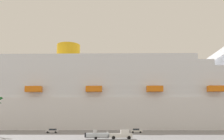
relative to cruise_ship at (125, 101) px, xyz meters
The scene contains 6 objects.
ground_plane 42.06m from the cruise_ship, 89.25° to the right, with size 600.00×600.00×0.00m, color gray.
cruise_ship is the anchor object (origin of this frame).
pickup_truck 82.34m from the cruise_ship, 87.66° to the right, with size 5.83×2.93×2.20m.
small_boat_on_trailer 83.09m from the cruise_ship, 91.41° to the right, with size 7.34×2.81×2.15m.
parked_car_white_van 49.98m from the cruise_ship, 82.15° to the right, with size 4.31×2.25×1.58m.
parked_car_silver_sedan 59.09m from the cruise_ship, 115.22° to the right, with size 4.59×2.29×1.58m.
Camera 1 is at (7.26, -76.33, 4.29)m, focal length 40.89 mm.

